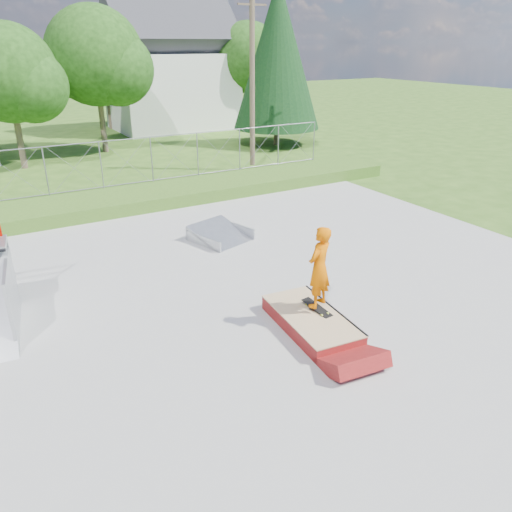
{
  "coord_description": "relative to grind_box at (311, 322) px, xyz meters",
  "views": [
    {
      "loc": [
        -4.33,
        -8.74,
        5.71
      ],
      "look_at": [
        1.05,
        0.55,
        1.1
      ],
      "focal_mm": 35.0,
      "sensor_mm": 36.0,
      "label": 1
    }
  ],
  "objects": [
    {
      "name": "tree_right_far",
      "position": [
        12.92,
        25.12,
        4.36
      ],
      "size": [
        5.1,
        4.8,
        7.12
      ],
      "color": "brown",
      "rests_on": "ground"
    },
    {
      "name": "flat_bank_ramp",
      "position": [
        0.65,
        5.65,
        0.05
      ],
      "size": [
        1.92,
        1.98,
        0.46
      ],
      "primitive_type": null,
      "rotation": [
        0.0,
        0.0,
        0.3
      ],
      "color": "#A1A4A9",
      "rests_on": "concrete_pad"
    },
    {
      "name": "chain_link_fence",
      "position": [
        -1.34,
        11.8,
        1.22
      ],
      "size": [
        20.0,
        0.06,
        1.8
      ],
      "primitive_type": null,
      "color": "gray",
      "rests_on": "grass_berm"
    },
    {
      "name": "skater",
      "position": [
        0.23,
        0.1,
        1.12
      ],
      "size": [
        0.77,
        0.65,
        1.79
      ],
      "primitive_type": "imported",
      "rotation": [
        0.0,
        0.0,
        3.55
      ],
      "color": "#D75F00",
      "rests_on": "grind_box"
    },
    {
      "name": "utility_pole",
      "position": [
        6.16,
        13.3,
        3.82
      ],
      "size": [
        0.24,
        0.24,
        8.0
      ],
      "primitive_type": "cylinder",
      "color": "brown",
      "rests_on": "ground"
    },
    {
      "name": "concrete_pad",
      "position": [
        -1.34,
        1.3,
        -0.16
      ],
      "size": [
        20.0,
        16.0,
        0.04
      ],
      "primitive_type": "cube",
      "color": "#9A9A97",
      "rests_on": "ground"
    },
    {
      "name": "conifer_tree",
      "position": [
        10.66,
        18.3,
        4.87
      ],
      "size": [
        5.04,
        5.04,
        9.1
      ],
      "color": "brown",
      "rests_on": "ground"
    },
    {
      "name": "grind_box",
      "position": [
        0.0,
        0.0,
        0.0
      ],
      "size": [
        1.42,
        2.55,
        0.36
      ],
      "rotation": [
        0.0,
        0.0,
        -0.1
      ],
      "color": "maroon",
      "rests_on": "concrete_pad"
    },
    {
      "name": "skateboard",
      "position": [
        0.23,
        0.1,
        0.23
      ],
      "size": [
        0.31,
        0.81,
        0.13
      ],
      "primitive_type": "cube",
      "rotation": [
        0.14,
        0.0,
        0.11
      ],
      "color": "black",
      "rests_on": "grind_box"
    },
    {
      "name": "tree_center",
      "position": [
        1.44,
        21.11,
        4.66
      ],
      "size": [
        5.44,
        5.12,
        7.6
      ],
      "color": "brown",
      "rests_on": "ground"
    },
    {
      "name": "grass_berm",
      "position": [
        -1.34,
        10.8,
        0.07
      ],
      "size": [
        24.0,
        3.0,
        0.5
      ],
      "primitive_type": "cube",
      "color": "#305418",
      "rests_on": "ground"
    },
    {
      "name": "gable_house",
      "position": [
        7.66,
        27.3,
        3.65
      ],
      "size": [
        8.4,
        6.08,
        8.94
      ],
      "color": "silver",
      "rests_on": "ground"
    },
    {
      "name": "tree_back_mid",
      "position": [
        3.87,
        29.16,
        3.45
      ],
      "size": [
        4.08,
        3.84,
        5.7
      ],
      "color": "brown",
      "rests_on": "ground"
    },
    {
      "name": "tree_left_near",
      "position": [
        -3.1,
        19.14,
        4.06
      ],
      "size": [
        4.76,
        4.48,
        6.65
      ],
      "color": "brown",
      "rests_on": "ground"
    },
    {
      "name": "ground",
      "position": [
        -1.34,
        1.3,
        -0.18
      ],
      "size": [
        120.0,
        120.0,
        0.0
      ],
      "primitive_type": "plane",
      "color": "#305418",
      "rests_on": "ground"
    }
  ]
}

